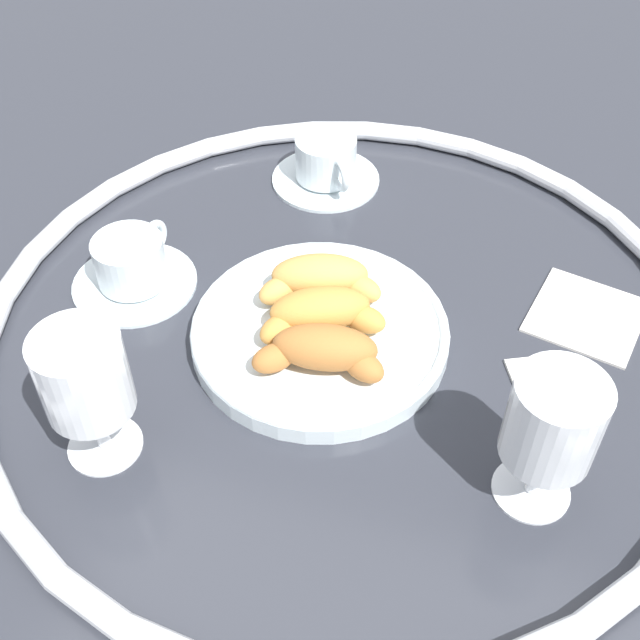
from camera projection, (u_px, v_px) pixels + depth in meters
ground_plane at (344, 331)px, 0.83m from camera, size 2.20×2.20×0.00m
table_chrome_rim at (344, 323)px, 0.83m from camera, size 0.75×0.75×0.02m
pastry_plate at (320, 332)px, 0.81m from camera, size 0.26×0.26×0.02m
croissant_large at (320, 278)px, 0.83m from camera, size 0.13×0.09×0.04m
croissant_small at (320, 313)px, 0.79m from camera, size 0.12×0.10×0.04m
croissant_extra at (320, 350)px, 0.76m from camera, size 0.14×0.08×0.04m
coffee_cup_near at (131, 269)px, 0.86m from camera, size 0.14×0.14×0.06m
coffee_cup_far at (326, 164)px, 1.00m from camera, size 0.14×0.14×0.06m
juice_glass_left at (85, 381)px, 0.67m from camera, size 0.08×0.08×0.14m
juice_glass_right at (552, 427)px, 0.63m from camera, size 0.08×0.08×0.14m
sugar_packet at (534, 372)px, 0.79m from camera, size 0.06×0.05×0.01m
folded_napkin at (587, 315)px, 0.85m from camera, size 0.13×0.13×0.01m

